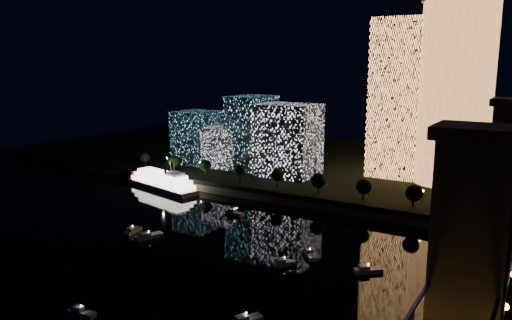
{
  "coord_description": "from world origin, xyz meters",
  "views": [
    {
      "loc": [
        75.26,
        -101.34,
        59.15
      ],
      "look_at": [
        -20.84,
        55.0,
        23.67
      ],
      "focal_mm": 35.0,
      "sensor_mm": 36.0,
      "label": 1
    }
  ],
  "objects_px": {
    "truss_bridge": "(483,279)",
    "riverboat": "(160,181)",
    "tower_cylindrical": "(456,92)",
    "tower_rectangular": "(399,99)"
  },
  "relations": [
    {
      "from": "truss_bridge",
      "to": "riverboat",
      "type": "bearing_deg",
      "value": 155.24
    },
    {
      "from": "tower_cylindrical",
      "to": "riverboat",
      "type": "xyz_separation_m",
      "value": [
        -120.74,
        -63.39,
        -42.97
      ]
    },
    {
      "from": "truss_bridge",
      "to": "riverboat",
      "type": "height_order",
      "value": "truss_bridge"
    },
    {
      "from": "tower_cylindrical",
      "to": "tower_rectangular",
      "type": "bearing_deg",
      "value": 172.56
    },
    {
      "from": "truss_bridge",
      "to": "tower_cylindrical",
      "type": "bearing_deg",
      "value": 103.18
    },
    {
      "from": "riverboat",
      "to": "truss_bridge",
      "type": "bearing_deg",
      "value": -24.76
    },
    {
      "from": "tower_cylindrical",
      "to": "tower_rectangular",
      "type": "relative_size",
      "value": 1.1
    },
    {
      "from": "tower_cylindrical",
      "to": "truss_bridge",
      "type": "bearing_deg",
      "value": -76.82
    },
    {
      "from": "tower_cylindrical",
      "to": "truss_bridge",
      "type": "relative_size",
      "value": 0.31
    },
    {
      "from": "tower_rectangular",
      "to": "truss_bridge",
      "type": "height_order",
      "value": "tower_rectangular"
    }
  ]
}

